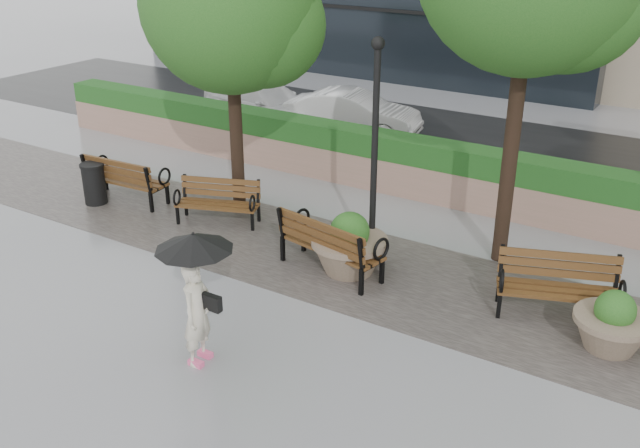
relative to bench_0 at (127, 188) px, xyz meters
The scene contains 16 objects.
ground 6.95m from the bench_0, 26.36° to the right, with size 100.00×100.00×0.00m, color gray.
cobble_strip 6.23m from the bench_0, ahead, with size 28.00×3.20×0.01m, color #383330.
hedge_wall 7.36m from the bench_0, 32.18° to the left, with size 24.00×0.80×1.35m.
asphalt_street 10.08m from the bench_0, 51.82° to the left, with size 40.00×7.00×0.00m, color black.
bench_0 is the anchor object (origin of this frame).
bench_1 2.58m from the bench_0, ahead, with size 1.86×1.26×0.93m.
bench_2 5.80m from the bench_0, ahead, with size 2.16×1.18×1.10m.
bench_3 9.72m from the bench_0, ahead, with size 2.07×1.40×1.04m.
planter_left 6.07m from the bench_0, ahead, with size 1.41×1.41×1.18m.
planter_right 10.70m from the bench_0, ahead, with size 1.18×1.18×0.99m.
trash_bin 0.72m from the bench_0, 135.99° to the right, with size 0.54×0.54×0.90m, color black.
lamppost 6.38m from the bench_0, ahead, with size 0.28×0.28×4.22m.
tree_0 4.89m from the bench_0, 23.54° to the left, with size 3.68×3.62×6.24m.
car_left 6.98m from the bench_0, 99.17° to the left, with size 1.79×4.41×1.28m, color silver.
car_right 7.50m from the bench_0, 76.15° to the left, with size 1.38×3.97×1.31m, color silver.
pedestrian 6.91m from the bench_0, 35.03° to the right, with size 1.12×1.12×2.06m.
Camera 1 is at (5.62, -7.45, 6.20)m, focal length 40.00 mm.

